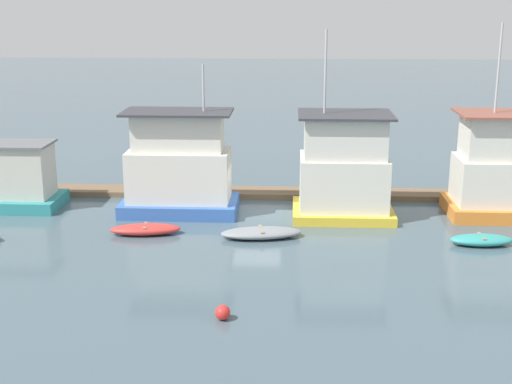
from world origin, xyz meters
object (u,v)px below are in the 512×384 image
Objects in this scene: houseboat_teal at (0,178)px; dinghy_red at (145,229)px; mooring_post_centre at (384,186)px; dinghy_grey at (261,233)px; dinghy_teal at (481,240)px; houseboat_blue at (179,169)px; buoy_red at (223,312)px; houseboat_yellow at (344,169)px.

houseboat_teal is 1.84× the size of dinghy_red.
houseboat_teal is 3.47× the size of mooring_post_centre.
dinghy_grey is 2.16× the size of mooring_post_centre.
dinghy_teal is (10.05, -0.52, 0.00)m from dinghy_grey.
houseboat_teal is 14.89m from dinghy_grey.
dinghy_red is (8.62, -4.23, -1.36)m from houseboat_teal.
dinghy_teal is at bearing -2.72° from dinghy_red.
houseboat_teal is at bearing -174.79° from mooring_post_centre.
houseboat_blue is at bearing -2.81° from houseboat_teal.
houseboat_teal is at bearing 162.52° from dinghy_grey.
mooring_post_centre is at bearing 64.00° from buoy_red.
dinghy_red is at bearing 116.63° from buoy_red.
houseboat_blue is 6.31m from dinghy_grey.
mooring_post_centre is (20.62, 1.88, -0.70)m from houseboat_teal.
houseboat_blue is 15.31m from dinghy_teal.
mooring_post_centre is (12.00, 6.11, 0.66)m from dinghy_red.
dinghy_red is (-9.56, -3.53, -2.22)m from houseboat_yellow.
dinghy_grey is 10.07m from dinghy_teal.
mooring_post_centre is (-3.58, 6.85, 0.67)m from dinghy_teal.
houseboat_teal is 9.70m from dinghy_red.
dinghy_teal is 5.36× the size of buoy_red.
dinghy_teal is (24.20, -4.97, -1.37)m from houseboat_teal.
houseboat_blue is at bearing 138.12° from dinghy_grey.
houseboat_teal reaches higher than dinghy_grey.
buoy_red is at bearing -142.73° from dinghy_teal.
mooring_post_centre is (6.47, 6.33, 0.67)m from dinghy_grey.
buoy_red is (4.57, -9.11, 0.01)m from dinghy_red.
houseboat_teal is 9.75m from houseboat_blue.
dinghy_teal is at bearing -11.61° from houseboat_teal.
houseboat_teal is 0.68× the size of houseboat_yellow.
dinghy_red is at bearing -26.14° from houseboat_teal.
houseboat_blue reaches higher than dinghy_grey.
houseboat_yellow is 5.95m from dinghy_grey.
dinghy_red is 15.59m from dinghy_teal.
houseboat_blue reaches higher than dinghy_red.
houseboat_blue reaches higher than houseboat_teal.
dinghy_red is 0.87× the size of dinghy_grey.
mooring_post_centre reaches higher than dinghy_teal.
buoy_red is at bearing -63.37° from dinghy_red.
mooring_post_centre is at bearing 12.19° from houseboat_blue.
houseboat_blue reaches higher than mooring_post_centre.
dinghy_grey is (14.15, -4.45, -1.37)m from houseboat_teal.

